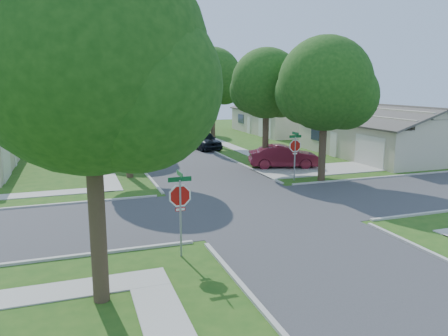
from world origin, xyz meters
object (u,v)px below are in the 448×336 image
tree_w_near (127,79)px  car_curb_east (203,140)px  car_curb_west (113,126)px  house_ne_far (282,120)px  stop_sign_ne (295,148)px  tree_sw_corner (91,67)px  tree_w_mid (110,76)px  car_driveway (284,156)px  house_ne_near (380,137)px  tree_w_far (100,87)px  tree_ne_corner (326,88)px  tree_e_far (180,83)px  stop_sign_sw (180,199)px  tree_e_mid (213,79)px  tree_e_near (267,87)px

tree_w_near → car_curb_east: (7.84, 10.16, -5.29)m
tree_w_near → car_curb_west: 28.70m
tree_w_near → house_ne_far: bearing=44.1°
stop_sign_ne → tree_sw_corner: tree_sw_corner is taller
tree_w_mid → car_driveway: 17.23m
tree_w_mid → house_ne_far: 22.68m
tree_sw_corner → car_curb_east: tree_sw_corner is taller
house_ne_near → car_curb_west: house_ne_near is taller
tree_sw_corner → stop_sign_ne: bearing=43.9°
tree_w_near → tree_w_far: bearing=90.0°
tree_w_mid → car_curb_east: 9.84m
tree_w_mid → tree_ne_corner: bearing=-56.8°
stop_sign_ne → tree_w_far: bearing=107.7°
tree_e_far → stop_sign_sw: bearing=-103.7°
tree_e_mid → tree_sw_corner: size_ratio=0.96×
tree_sw_corner → tree_ne_corner: tree_sw_corner is taller
tree_w_far → car_curb_east: 17.43m
stop_sign_sw → car_driveway: (10.70, 13.40, -1.23)m
tree_w_near → tree_sw_corner: size_ratio=0.94×
stop_sign_ne → stop_sign_sw: bearing=-135.0°
tree_e_far → tree_w_near: tree_w_near is taller
tree_w_mid → car_curb_west: bearing=84.9°
tree_sw_corner → house_ne_near: bearing=37.5°
car_curb_west → house_ne_far: bearing=152.4°
stop_sign_sw → tree_w_mid: 26.09m
tree_e_near → house_ne_far: 23.30m
car_curb_west → stop_sign_ne: bearing=99.1°
tree_sw_corner → car_driveway: bearing=49.4°
house_ne_near → stop_sign_ne: bearing=-150.9°
stop_sign_sw → house_ne_near: bearing=37.2°
stop_sign_ne → tree_w_near: bearing=155.3°
stop_sign_ne → car_driveway: bearing=72.0°
tree_w_near → tree_sw_corner: bearing=-99.9°
tree_ne_corner → house_ne_far: 26.91m
tree_sw_corner → house_ne_far: bearing=56.9°
house_ne_far → tree_w_near: bearing=-135.9°
tree_e_near → house_ne_far: tree_e_near is taller
tree_e_far → car_driveway: tree_e_far is taller
stop_sign_ne → tree_w_far: tree_w_far is taller
stop_sign_ne → house_ne_near: (11.29, 6.30, -0.51)m
tree_w_far → tree_ne_corner: (11.01, -29.80, 0.09)m
stop_sign_ne → tree_sw_corner: (-12.14, -11.69, 4.23)m
tree_w_near → tree_e_near: bearing=-0.0°
tree_ne_corner → house_ne_far: (9.63, 24.79, -4.08)m
house_ne_near → car_driveway: bearing=-167.1°
car_curb_east → car_curb_west: car_curb_east is taller
tree_w_near → tree_sw_corner: (-2.79, -16.00, 0.15)m
tree_w_mid → tree_sw_corner: bearing=-95.7°
house_ne_far → car_curb_west: 20.87m
house_ne_near → car_curb_east: bearing=147.4°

